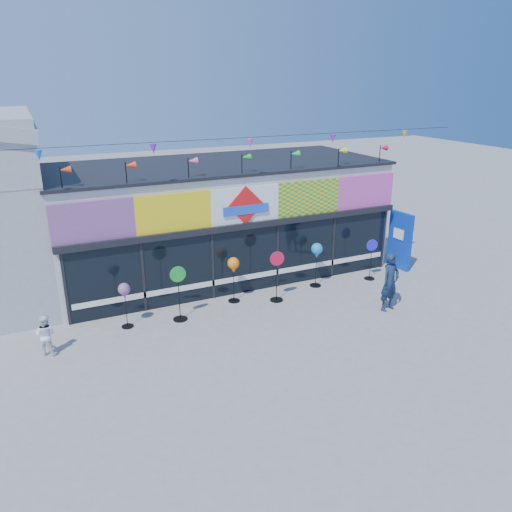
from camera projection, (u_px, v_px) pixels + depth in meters
ground at (293, 335)px, 14.43m from camera, size 80.00×80.00×0.00m
kite_shop at (218, 217)px, 18.81m from camera, size 16.00×5.70×5.31m
blue_sign at (400, 240)px, 19.19m from camera, size 0.26×1.12×2.21m
spinner_0 at (124, 292)px, 14.52m from camera, size 0.36×0.36×1.41m
spinner_1 at (179, 292)px, 15.03m from camera, size 0.49×0.44×1.75m
spinner_2 at (234, 266)px, 16.19m from camera, size 0.39×0.39×1.54m
spinner_3 at (277, 275)px, 16.36m from camera, size 0.49×0.44×1.73m
spinner_4 at (317, 252)px, 17.40m from camera, size 0.41×0.41×1.61m
spinner_5 at (371, 258)px, 18.17m from camera, size 0.43×0.39×1.53m
adult_man at (390, 282)px, 15.71m from camera, size 0.77×0.59×1.90m
child at (46, 335)px, 13.25m from camera, size 0.64×0.57×1.15m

